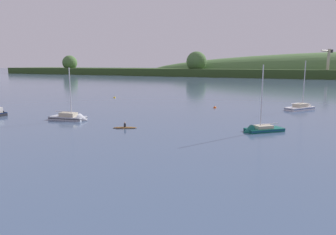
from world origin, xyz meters
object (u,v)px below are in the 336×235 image
at_px(sailboat_outer_reach, 259,131).
at_px(mooring_buoy_foreground, 215,108).
at_px(sailboat_near_mooring, 72,119).
at_px(sailboat_midwater_white, 303,108).
at_px(mooring_buoy_off_fishing_boat, 114,98).
at_px(canoe_with_paddler, 125,128).
at_px(dockside_crane, 328,65).

height_order(sailboat_outer_reach, mooring_buoy_foreground, sailboat_outer_reach).
relative_size(sailboat_near_mooring, sailboat_midwater_white, 0.89).
bearing_deg(mooring_buoy_off_fishing_boat, sailboat_outer_reach, -25.60).
relative_size(sailboat_near_mooring, canoe_with_paddler, 2.95).
bearing_deg(sailboat_midwater_white, mooring_buoy_foreground, 142.99).
relative_size(sailboat_outer_reach, mooring_buoy_foreground, 13.01).
distance_m(dockside_crane, sailboat_near_mooring, 183.93).
relative_size(sailboat_midwater_white, sailboat_outer_reach, 1.08).
distance_m(sailboat_outer_reach, canoe_with_paddler, 18.84).
bearing_deg(mooring_buoy_foreground, sailboat_outer_reach, -51.40).
bearing_deg(canoe_with_paddler, dockside_crane, -125.31).
bearing_deg(mooring_buoy_off_fishing_boat, canoe_with_paddler, -45.98).
distance_m(sailboat_midwater_white, mooring_buoy_off_fishing_boat, 47.74).
height_order(sailboat_near_mooring, canoe_with_paddler, sailboat_near_mooring).
xyz_separation_m(dockside_crane, mooring_buoy_off_fishing_boat, (-37.40, -152.97, -8.74)).
xyz_separation_m(sailboat_near_mooring, sailboat_outer_reach, (28.76, 7.55, -0.06)).
bearing_deg(mooring_buoy_foreground, canoe_with_paddler, -95.17).
relative_size(dockside_crane, sailboat_outer_reach, 1.82).
distance_m(sailboat_near_mooring, mooring_buoy_off_fishing_boat, 34.41).
distance_m(dockside_crane, mooring_buoy_off_fishing_boat, 157.72).
height_order(sailboat_midwater_white, canoe_with_paddler, sailboat_midwater_white).
relative_size(sailboat_outer_reach, canoe_with_paddler, 3.09).
xyz_separation_m(sailboat_midwater_white, mooring_buoy_off_fishing_boat, (-47.59, -3.75, -0.25)).
bearing_deg(sailboat_midwater_white, mooring_buoy_off_fishing_boat, 122.40).
bearing_deg(sailboat_near_mooring, canoe_with_paddler, -18.01).
relative_size(sailboat_outer_reach, mooring_buoy_off_fishing_boat, 14.55).
relative_size(sailboat_near_mooring, mooring_buoy_off_fishing_boat, 13.91).
bearing_deg(mooring_buoy_foreground, dockside_crane, 87.86).
distance_m(canoe_with_paddler, mooring_buoy_off_fishing_boat, 41.94).
bearing_deg(sailboat_near_mooring, mooring_buoy_foreground, 45.79).
relative_size(canoe_with_paddler, mooring_buoy_foreground, 4.22).
bearing_deg(sailboat_outer_reach, mooring_buoy_off_fishing_boat, -75.59).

